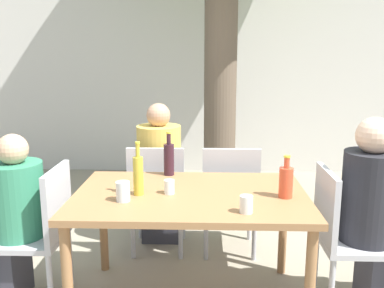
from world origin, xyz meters
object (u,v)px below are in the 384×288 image
object	(u,v)px
drinking_glass_0	(123,191)
drinking_glass_1	(246,204)
patio_chair_0	(42,227)
person_seated_0	(5,229)
person_seated_2	(161,180)
oil_cruet_0	(138,174)
wine_bottle_2	(169,158)
patio_chair_1	(342,231)
dining_table_front	(190,205)
patio_chair_3	(230,194)
soda_bottle_1	(286,181)
person_seated_1	(380,225)
patio_chair_2	(158,193)
drinking_glass_2	(169,187)

from	to	relation	value
drinking_glass_0	drinking_glass_1	size ratio (longest dim) A/B	1.21
patio_chair_0	drinking_glass_1	xyz separation A→B (m)	(1.28, -0.33, 0.29)
person_seated_0	person_seated_2	distance (m)	1.31
oil_cruet_0	wine_bottle_2	xyz separation A→B (m)	(0.15, 0.44, -0.01)
patio_chair_1	drinking_glass_1	xyz separation A→B (m)	(-0.64, -0.33, 0.29)
dining_table_front	wine_bottle_2	size ratio (longest dim) A/B	4.62
patio_chair_1	drinking_glass_0	distance (m)	1.39
patio_chair_3	person_seated_0	size ratio (longest dim) A/B	0.81
patio_chair_1	dining_table_front	bearing A→B (deg)	90.00
soda_bottle_1	drinking_glass_1	world-z (taller)	soda_bottle_1
patio_chair_0	soda_bottle_1	xyz separation A→B (m)	(1.54, -0.06, 0.34)
patio_chair_1	person_seated_0	bearing A→B (deg)	90.00
dining_table_front	person_seated_1	size ratio (longest dim) A/B	1.17
patio_chair_2	oil_cruet_0	size ratio (longest dim) A/B	2.72
patio_chair_0	person_seated_1	distance (m)	2.15
dining_table_front	patio_chair_3	bearing A→B (deg)	67.72
oil_cruet_0	person_seated_0	bearing A→B (deg)	177.42
dining_table_front	drinking_glass_2	bearing A→B (deg)	-173.47
drinking_glass_2	person_seated_2	bearing A→B (deg)	99.52
dining_table_front	oil_cruet_0	xyz separation A→B (m)	(-0.32, -0.04, 0.21)
soda_bottle_1	drinking_glass_2	world-z (taller)	soda_bottle_1
person_seated_0	patio_chair_2	bearing A→B (deg)	127.94
wine_bottle_2	drinking_glass_2	world-z (taller)	wine_bottle_2
dining_table_front	drinking_glass_0	distance (m)	0.44
patio_chair_0	soda_bottle_1	size ratio (longest dim) A/B	3.47
person_seated_1	oil_cruet_0	distance (m)	1.54
patio_chair_0	person_seated_0	size ratio (longest dim) A/B	0.81
oil_cruet_0	drinking_glass_0	xyz separation A→B (m)	(-0.07, -0.12, -0.07)
person_seated_0	drinking_glass_2	xyz separation A→B (m)	(1.07, -0.01, 0.30)
patio_chair_2	wine_bottle_2	world-z (taller)	wine_bottle_2
patio_chair_1	patio_chair_2	size ratio (longest dim) A/B	1.00
dining_table_front	person_seated_2	xyz separation A→B (m)	(-0.29, 0.94, -0.13)
dining_table_front	person_seated_2	bearing A→B (deg)	107.17
oil_cruet_0	patio_chair_0	bearing A→B (deg)	176.45
patio_chair_2	wine_bottle_2	size ratio (longest dim) A/B	2.89
person_seated_2	drinking_glass_1	xyz separation A→B (m)	(0.61, -1.27, 0.26)
patio_chair_3	drinking_glass_2	xyz separation A→B (m)	(-0.42, -0.72, 0.28)
oil_cruet_0	patio_chair_2	bearing A→B (deg)	87.88
patio_chair_0	drinking_glass_0	world-z (taller)	patio_chair_0
dining_table_front	person_seated_0	world-z (taller)	person_seated_0
soda_bottle_1	person_seated_0	bearing A→B (deg)	178.03
drinking_glass_0	soda_bottle_1	bearing A→B (deg)	5.80
person_seated_2	drinking_glass_0	distance (m)	1.14
drinking_glass_1	soda_bottle_1	bearing A→B (deg)	45.39
dining_table_front	patio_chair_2	world-z (taller)	patio_chair_2
person_seated_2	drinking_glass_2	distance (m)	1.00
person_seated_2	drinking_glass_0	size ratio (longest dim) A/B	10.35
person_seated_1	wine_bottle_2	xyz separation A→B (m)	(-1.36, 0.41, 0.32)
drinking_glass_0	patio_chair_2	bearing A→B (deg)	83.38
person_seated_2	wine_bottle_2	distance (m)	0.64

